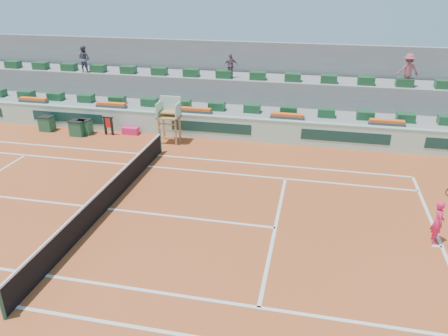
{
  "coord_description": "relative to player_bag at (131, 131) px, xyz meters",
  "views": [
    {
      "loc": [
        7.43,
        -13.27,
        8.23
      ],
      "look_at": [
        4.0,
        2.5,
        1.0
      ],
      "focal_mm": 35.0,
      "sensor_mm": 36.0,
      "label": 1
    }
  ],
  "objects": [
    {
      "name": "spectator_mid",
      "position": [
        4.92,
        3.75,
        3.1
      ],
      "size": [
        0.88,
        0.65,
        1.39
      ],
      "primitive_type": "imported",
      "rotation": [
        0.0,
        0.0,
        3.57
      ],
      "color": "#7B5261",
      "rests_on": "seating_tier_upper"
    },
    {
      "name": "spectator_right",
      "position": [
        14.63,
        3.58,
        3.28
      ],
      "size": [
        1.23,
        0.85,
        1.75
      ],
      "primitive_type": "imported",
      "rotation": [
        0.0,
        0.0,
        3.33
      ],
      "color": "#8F4752",
      "rests_on": "seating_tier_upper"
    },
    {
      "name": "seat_row_upper",
      "position": [
        2.56,
        3.59,
        2.62
      ],
      "size": [
        32.9,
        0.6,
        0.44
      ],
      "color": "#184826",
      "rests_on": "seating_tier_upper"
    },
    {
      "name": "spectator_left",
      "position": [
        -4.24,
        3.39,
        3.2
      ],
      "size": [
        0.83,
        0.67,
        1.6
      ],
      "primitive_type": "imported",
      "rotation": [
        0.0,
        0.0,
        3.05
      ],
      "color": "#484854",
      "rests_on": "seating_tier_upper"
    },
    {
      "name": "drink_cooler_b",
      "position": [
        -2.76,
        -0.79,
        0.23
      ],
      "size": [
        0.78,
        0.68,
        0.84
      ],
      "color": "#1B5132",
      "rests_on": "ground"
    },
    {
      "name": "umpire_chair",
      "position": [
        2.56,
        -0.61,
        1.35
      ],
      "size": [
        1.1,
        0.9,
        2.4
      ],
      "color": "#9F723C",
      "rests_on": "ground"
    },
    {
      "name": "stadium_back_wall",
      "position": [
        2.56,
        5.79,
        2.0
      ],
      "size": [
        36.0,
        0.4,
        4.4
      ],
      "primitive_type": "cube",
      "color": "gray",
      "rests_on": "ground"
    },
    {
      "name": "ground",
      "position": [
        2.56,
        -8.11,
        -0.2
      ],
      "size": [
        90.0,
        90.0,
        0.0
      ],
      "primitive_type": "plane",
      "color": "#9D431E",
      "rests_on": "ground"
    },
    {
      "name": "drink_cooler_c",
      "position": [
        -4.88,
        -0.43,
        0.23
      ],
      "size": [
        0.76,
        0.66,
        0.84
      ],
      "color": "#1B5132",
      "rests_on": "ground"
    },
    {
      "name": "court_lines",
      "position": [
        2.56,
        -8.11,
        -0.19
      ],
      "size": [
        23.89,
        11.09,
        0.01
      ],
      "color": "silver",
      "rests_on": "ground"
    },
    {
      "name": "seating_tier_upper",
      "position": [
        2.56,
        4.19,
        1.1
      ],
      "size": [
        36.0,
        2.4,
        2.6
      ],
      "primitive_type": "cube",
      "color": "gray",
      "rests_on": "ground"
    },
    {
      "name": "tennis_net",
      "position": [
        2.56,
        -8.11,
        0.33
      ],
      "size": [
        0.1,
        11.97,
        1.1
      ],
      "color": "black",
      "rests_on": "ground"
    },
    {
      "name": "advertising_hoarding",
      "position": [
        2.58,
        0.39,
        0.44
      ],
      "size": [
        36.0,
        0.34,
        1.26
      ],
      "color": "#AAD6BF",
      "rests_on": "ground"
    },
    {
      "name": "flower_planters",
      "position": [
        1.06,
        0.89,
        1.14
      ],
      "size": [
        26.8,
        0.36,
        0.28
      ],
      "color": "#454545",
      "rests_on": "seating_tier_lower"
    },
    {
      "name": "towel_rack",
      "position": [
        -1.12,
        -0.34,
        0.41
      ],
      "size": [
        0.62,
        0.1,
        1.03
      ],
      "color": "black",
      "rests_on": "ground"
    },
    {
      "name": "drink_cooler_a",
      "position": [
        -2.46,
        -0.49,
        0.23
      ],
      "size": [
        0.69,
        0.59,
        0.84
      ],
      "color": "#1B5132",
      "rests_on": "ground"
    },
    {
      "name": "seat_row_lower",
      "position": [
        2.56,
        1.69,
        1.22
      ],
      "size": [
        32.9,
        0.6,
        0.44
      ],
      "color": "#184826",
      "rests_on": "seating_tier_lower"
    },
    {
      "name": "seating_tier_lower",
      "position": [
        2.56,
        2.59,
        0.4
      ],
      "size": [
        36.0,
        4.0,
        1.2
      ],
      "primitive_type": "cube",
      "color": "gray",
      "rests_on": "ground"
    },
    {
      "name": "tennis_player",
      "position": [
        14.24,
        -7.83,
        0.58
      ],
      "size": [
        0.37,
        0.84,
        2.28
      ],
      "color": "#F11F61",
      "rests_on": "ground"
    },
    {
      "name": "player_bag",
      "position": [
        0.0,
        0.0,
        0.0
      ],
      "size": [
        0.89,
        0.39,
        0.39
      ],
      "primitive_type": "cube",
      "color": "#F11F61",
      "rests_on": "ground"
    }
  ]
}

